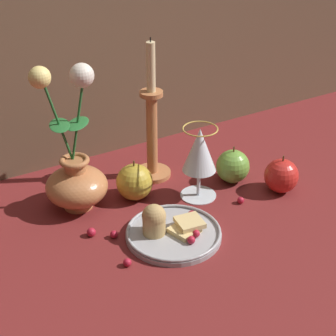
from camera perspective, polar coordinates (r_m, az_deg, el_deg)
The scene contains 12 objects.
ground_plane at distance 1.18m, azimuth 0.54°, elevation -4.15°, with size 2.40×2.40×0.00m, color maroon.
vase at distance 1.16m, azimuth -9.39°, elevation -0.50°, with size 0.13×0.13×0.31m.
plate_with_pastries at distance 1.09m, azimuth 0.25°, elevation -6.29°, with size 0.19×0.19×0.07m.
wine_glass at distance 1.17m, azimuth 3.22°, elevation 1.55°, with size 0.08×0.08×0.16m.
candlestick at distance 1.25m, azimuth -1.65°, elevation 3.69°, with size 0.08×0.08×0.32m.
apple_beside_vase at distance 1.20m, azimuth -3.42°, elevation -1.43°, with size 0.08×0.08×0.09m.
apple_near_glass at distance 1.27m, azimuth 6.60°, elevation 0.17°, with size 0.08×0.08×0.09m.
apple_at_table_edge at distance 1.25m, azimuth 11.44°, elevation -0.78°, with size 0.08×0.08×0.09m.
berry_near_plate at distance 1.20m, azimuth 7.39°, elevation -3.27°, with size 0.01×0.01×0.01m, color #AD192D.
berry_front_center at distance 1.10m, azimuth -5.51°, elevation -6.73°, with size 0.02×0.02×0.02m, color #AD192D.
berry_by_glass_stem at distance 1.11m, azimuth -7.78°, elevation -6.51°, with size 0.02×0.02×0.02m, color #AD192D.
berry_under_candlestick at distance 1.03m, azimuth -4.16°, elevation -9.56°, with size 0.02×0.02×0.02m, color #AD192D.
Camera 1 is at (-0.51, -0.84, 0.66)m, focal length 60.00 mm.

